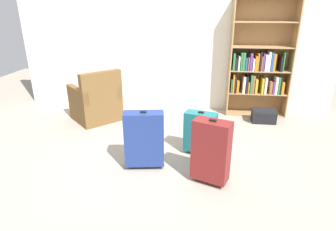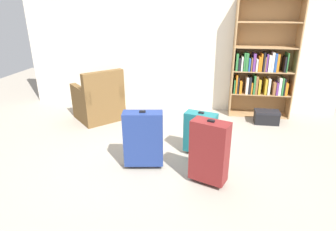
# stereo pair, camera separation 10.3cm
# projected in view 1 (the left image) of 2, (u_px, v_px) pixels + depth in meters

# --- Properties ---
(ground_plane) EXTENTS (10.26, 10.26, 0.00)m
(ground_plane) POSITION_uv_depth(u_px,v_px,m) (159.00, 157.00, 3.75)
(ground_plane) COLOR #9E9384
(back_wall) EXTENTS (5.86, 0.10, 2.60)m
(back_wall) POSITION_uv_depth(u_px,v_px,m) (174.00, 40.00, 5.17)
(back_wall) COLOR beige
(back_wall) RESTS_ON ground
(bookshelf) EXTENTS (1.05, 0.33, 2.03)m
(bookshelf) POSITION_uv_depth(u_px,v_px,m) (258.00, 65.00, 4.95)
(bookshelf) COLOR #A87F51
(bookshelf) RESTS_ON ground
(armchair) EXTENTS (0.99, 0.99, 0.90)m
(armchair) POSITION_uv_depth(u_px,v_px,m) (96.00, 103.00, 4.87)
(armchair) COLOR brown
(armchair) RESTS_ON ground
(mug) EXTENTS (0.12, 0.08, 0.10)m
(mug) POSITION_uv_depth(u_px,v_px,m) (131.00, 117.00, 4.97)
(mug) COLOR #1E7F4C
(mug) RESTS_ON ground
(storage_box) EXTENTS (0.41, 0.23, 0.23)m
(storage_box) POSITION_uv_depth(u_px,v_px,m) (264.00, 116.00, 4.83)
(storage_box) COLOR black
(storage_box) RESTS_ON ground
(suitcase_navy_blue) EXTENTS (0.50, 0.27, 0.74)m
(suitcase_navy_blue) POSITION_uv_depth(u_px,v_px,m) (144.00, 139.00, 3.38)
(suitcase_navy_blue) COLOR navy
(suitcase_navy_blue) RESTS_ON ground
(suitcase_teal) EXTENTS (0.45, 0.30, 0.61)m
(suitcase_teal) POSITION_uv_depth(u_px,v_px,m) (200.00, 132.00, 3.72)
(suitcase_teal) COLOR #19666B
(suitcase_teal) RESTS_ON ground
(suitcase_dark_red) EXTENTS (0.45, 0.34, 0.77)m
(suitcase_dark_red) POSITION_uv_depth(u_px,v_px,m) (211.00, 151.00, 3.08)
(suitcase_dark_red) COLOR maroon
(suitcase_dark_red) RESTS_ON ground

